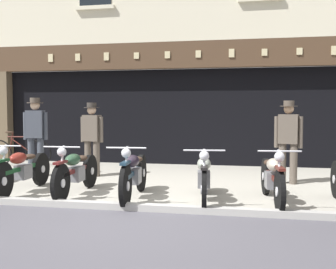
# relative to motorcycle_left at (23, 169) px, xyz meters

# --- Properties ---
(ground) EXTENTS (23.16, 22.00, 0.18)m
(ground) POSITION_rel_motorcycle_left_xyz_m (2.28, -1.95, -0.46)
(ground) COLOR #A39F92
(shop_facade) EXTENTS (11.46, 4.42, 6.81)m
(shop_facade) POSITION_rel_motorcycle_left_xyz_m (2.28, 6.02, 1.38)
(shop_facade) COLOR black
(shop_facade) RESTS_ON ground
(motorcycle_left) EXTENTS (0.62, 2.06, 0.92)m
(motorcycle_left) POSITION_rel_motorcycle_left_xyz_m (0.00, 0.00, 0.00)
(motorcycle_left) COLOR black
(motorcycle_left) RESTS_ON ground
(motorcycle_center_left) EXTENTS (0.62, 1.98, 0.91)m
(motorcycle_center_left) POSITION_rel_motorcycle_left_xyz_m (1.03, 0.01, -0.00)
(motorcycle_center_left) COLOR black
(motorcycle_center_left) RESTS_ON ground
(motorcycle_center) EXTENTS (0.62, 2.02, 0.93)m
(motorcycle_center) POSITION_rel_motorcycle_left_xyz_m (2.12, -0.12, 0.01)
(motorcycle_center) COLOR black
(motorcycle_center) RESTS_ON ground
(motorcycle_center_right) EXTENTS (0.62, 1.94, 0.91)m
(motorcycle_center_right) POSITION_rel_motorcycle_left_xyz_m (3.30, -0.08, -0.01)
(motorcycle_center_right) COLOR black
(motorcycle_center_right) RESTS_ON ground
(motorcycle_right) EXTENTS (0.62, 2.01, 0.92)m
(motorcycle_right) POSITION_rel_motorcycle_left_xyz_m (4.38, -0.02, -0.00)
(motorcycle_right) COLOR black
(motorcycle_right) RESTS_ON ground
(salesman_left) EXTENTS (0.56, 0.35, 1.77)m
(salesman_left) POSITION_rel_motorcycle_left_xyz_m (-0.70, 1.74, 0.56)
(salesman_left) COLOR #3D424C
(salesman_left) RESTS_ON ground
(shopkeeper_center) EXTENTS (0.55, 0.34, 1.66)m
(shopkeeper_center) POSITION_rel_motorcycle_left_xyz_m (0.55, 1.98, 0.49)
(shopkeeper_center) COLOR brown
(shopkeeper_center) RESTS_ON ground
(salesman_right) EXTENTS (0.55, 0.34, 1.68)m
(salesman_right) POSITION_rel_motorcycle_left_xyz_m (4.79, 1.86, 0.51)
(salesman_right) COLOR brown
(salesman_right) RESTS_ON ground
(advert_board_near) EXTENTS (0.68, 0.03, 1.01)m
(advert_board_near) POSITION_rel_motorcycle_left_xyz_m (-0.09, 4.44, 1.38)
(advert_board_near) COLOR silver
(leaning_bicycle) EXTENTS (1.81, 0.50, 0.95)m
(leaning_bicycle) POSITION_rel_motorcycle_left_xyz_m (-2.03, 3.22, -0.05)
(leaning_bicycle) COLOR black
(leaning_bicycle) RESTS_ON ground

